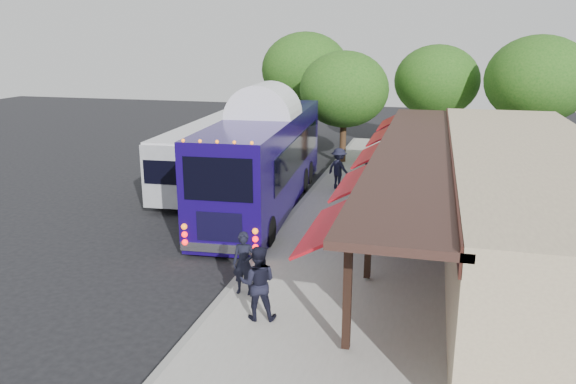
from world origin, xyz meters
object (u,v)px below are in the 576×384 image
Objects in this scene: coach_bus at (265,155)px; ped_d at (339,169)px; city_bus at (214,151)px; sign_board at (365,224)px; ped_c at (367,180)px; ped_a at (244,263)px; ped_b at (258,283)px.

coach_bus is 4.19m from ped_d.
coach_bus reaches higher than city_bus.
ped_d is at bearing -3.62° from city_bus.
ped_d is 1.62× the size of sign_board.
city_bus reaches higher than sign_board.
ped_c is at bearing 19.09° from coach_bus.
ped_c is at bearing 76.60° from ped_a.
city_bus is at bearing 33.23° from ped_d.
ped_c is (2.12, 10.50, -0.08)m from ped_a.
ped_a is (2.05, -8.73, -1.19)m from coach_bus.
ped_a reaches higher than ped_c.
ped_c is at bearing -12.81° from city_bus.
city_bus is at bearing 135.26° from coach_bus.
sign_board is (8.32, -7.27, -0.70)m from city_bus.
ped_b is 6.09m from sign_board.
coach_bus reaches higher than ped_d.
ped_c is 0.83× the size of ped_d.
ped_c is (4.17, 1.77, -1.27)m from coach_bus.
ped_b is (2.85, -10.01, -1.12)m from coach_bus.
ped_a is 11.76m from ped_d.
ped_b is at bearing -116.19° from sign_board.
coach_bus is 6.76× the size of ped_d.
coach_bus reaches higher than ped_b.
sign_board is (1.96, 5.77, -0.15)m from ped_b.
city_bus is at bearing -14.64° from ped_c.
city_bus reaches higher than ped_b.
ped_b reaches higher than ped_a.
coach_bus is 10.98× the size of sign_board.
ped_d reaches higher than sign_board.
ped_a is at bearing -68.17° from city_bus.
ped_d is at bearing 44.31° from coach_bus.
ped_d reaches higher than ped_c.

